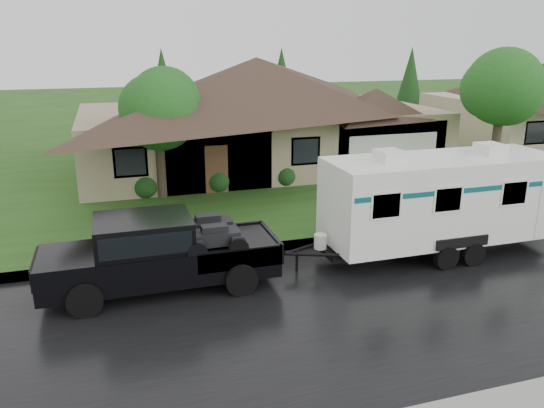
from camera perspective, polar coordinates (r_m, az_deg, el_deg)
The scene contains 10 objects.
ground at distance 15.77m, azimuth 5.25°, elevation -7.48°, with size 140.00×140.00×0.00m, color #244A17.
road at distance 14.13m, azimuth 8.37°, elevation -10.64°, with size 140.00×8.00×0.01m, color black.
curb at distance 17.67m, azimuth 2.48°, elevation -4.37°, with size 140.00×0.50×0.15m, color gray.
lawn at distance 29.48m, azimuth -5.88°, elevation 4.36°, with size 140.00×26.00×0.15m, color #244A17.
house_main at distance 28.33m, azimuth -0.98°, elevation 11.15°, with size 19.44×10.80×6.90m.
tree_left_green at distance 22.46m, azimuth -12.23°, elevation 9.94°, with size 3.25×3.25×5.38m.
tree_right_green at distance 26.75m, azimuth 23.53°, elevation 11.12°, with size 3.69×3.69×6.11m.
shrub_row at distance 24.48m, azimuth 1.38°, elevation 3.19°, with size 13.60×1.00×1.00m.
pickup_truck at distance 14.72m, azimuth -12.36°, elevation -4.92°, with size 6.27×2.38×2.09m.
travel_trailer at distance 17.43m, azimuth 17.64°, elevation 0.64°, with size 7.73×2.72×3.47m.
Camera 1 is at (-5.59, -13.21, 6.55)m, focal length 35.00 mm.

